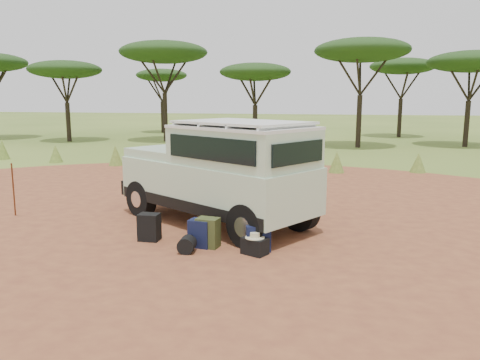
% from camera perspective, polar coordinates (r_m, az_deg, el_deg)
% --- Properties ---
extents(ground, '(140.00, 140.00, 0.00)m').
position_cam_1_polar(ground, '(10.31, -6.32, -5.79)').
color(ground, '#4D6825').
rests_on(ground, ground).
extents(dirt_clearing, '(23.00, 23.00, 0.01)m').
position_cam_1_polar(dirt_clearing, '(10.31, -6.32, -5.77)').
color(dirt_clearing, '#965631').
rests_on(dirt_clearing, ground).
extents(grass_fringe, '(36.60, 1.60, 0.90)m').
position_cam_1_polar(grass_fringe, '(18.47, 2.73, 2.58)').
color(grass_fringe, '#4D6825').
rests_on(grass_fringe, ground).
extents(acacia_treeline, '(46.70, 13.20, 6.26)m').
position_cam_1_polar(acacia_treeline, '(29.36, 7.95, 14.01)').
color(acacia_treeline, black).
rests_on(acacia_treeline, ground).
extents(safari_vehicle, '(5.00, 4.06, 2.32)m').
position_cam_1_polar(safari_vehicle, '(10.30, -2.36, 0.64)').
color(safari_vehicle, '#B3D0B2').
rests_on(safari_vehicle, ground).
extents(walking_staff, '(0.38, 0.45, 1.34)m').
position_cam_1_polar(walking_staff, '(12.09, -25.89, -1.12)').
color(walking_staff, maroon).
rests_on(walking_staff, ground).
extents(backpack_black, '(0.40, 0.30, 0.55)m').
position_cam_1_polar(backpack_black, '(9.44, -11.00, -5.68)').
color(backpack_black, black).
rests_on(backpack_black, ground).
extents(backpack_navy, '(0.45, 0.35, 0.53)m').
position_cam_1_polar(backpack_navy, '(8.92, -4.84, -6.50)').
color(backpack_navy, '#121539').
rests_on(backpack_navy, ground).
extents(backpack_olive, '(0.45, 0.35, 0.57)m').
position_cam_1_polar(backpack_olive, '(8.89, -3.92, -6.43)').
color(backpack_olive, '#444821').
rests_on(backpack_olive, ground).
extents(duffel_navy, '(0.53, 0.46, 0.50)m').
position_cam_1_polar(duffel_navy, '(8.69, 2.19, -7.05)').
color(duffel_navy, '#121539').
rests_on(duffel_navy, ground).
extents(hard_case, '(0.53, 0.46, 0.31)m').
position_cam_1_polar(hard_case, '(8.52, 1.82, -8.06)').
color(hard_case, black).
rests_on(hard_case, ground).
extents(stuff_sack, '(0.33, 0.33, 0.31)m').
position_cam_1_polar(stuff_sack, '(8.65, -6.49, -7.86)').
color(stuff_sack, black).
rests_on(stuff_sack, ground).
extents(safari_hat, '(0.35, 0.35, 0.10)m').
position_cam_1_polar(safari_hat, '(8.46, 1.83, -6.82)').
color(safari_hat, beige).
rests_on(safari_hat, hard_case).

